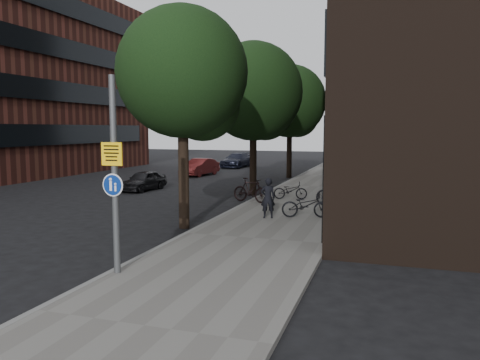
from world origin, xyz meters
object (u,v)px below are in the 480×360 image
at_px(parked_bike_facade_near, 306,205).
at_px(parked_car_near, 144,181).
at_px(pedestrian, 268,198).
at_px(signpost, 115,175).

height_order(parked_bike_facade_near, parked_car_near, parked_car_near).
distance_m(pedestrian, parked_bike_facade_near, 1.46).
xyz_separation_m(parked_bike_facade_near, parked_car_near, (-10.08, 5.77, -0.04)).
bearing_deg(parked_car_near, parked_bike_facade_near, -24.50).
distance_m(signpost, pedestrian, 7.81).
bearing_deg(pedestrian, signpost, 57.17).
xyz_separation_m(signpost, parked_bike_facade_near, (2.98, 8.02, -1.80)).
xyz_separation_m(pedestrian, parked_bike_facade_near, (1.33, 0.54, -0.28)).
relative_size(signpost, pedestrian, 2.99).
relative_size(signpost, parked_bike_facade_near, 2.50).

